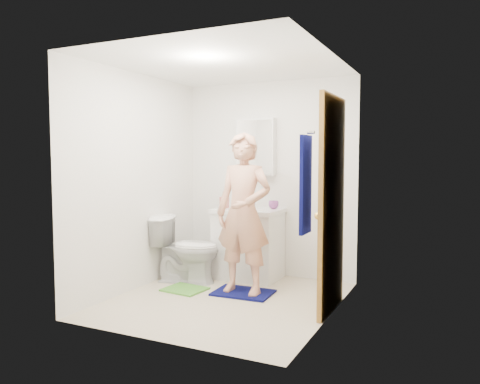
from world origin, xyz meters
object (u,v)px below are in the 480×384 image
man (244,213)px  towel (306,185)px  toilet (187,249)px  soap_dispenser (224,200)px  medicine_cabinet (256,147)px  vanity_cabinet (248,245)px  toothbrush_cup (274,205)px

man → towel: bearing=-39.8°
toilet → soap_dispenser: 0.75m
towel → toilet: towel is taller
towel → man: bearing=138.5°
medicine_cabinet → toilet: bearing=-130.3°
towel → toilet: 2.21m
medicine_cabinet → towel: medicine_cabinet is taller
medicine_cabinet → man: medicine_cabinet is taller
soap_dispenser → man: bearing=-47.8°
soap_dispenser → man: size_ratio=0.12×
vanity_cabinet → man: man is taller
toilet → vanity_cabinet: bearing=-63.1°
soap_dispenser → toothbrush_cup: bearing=16.8°
man → toilet: bearing=169.5°
toilet → man: size_ratio=0.46×
vanity_cabinet → toilet: (-0.59, -0.47, -0.01)m
vanity_cabinet → toothbrush_cup: 0.58m
man → medicine_cabinet: bearing=106.9°
vanity_cabinet → man: 0.84m
toilet → toothbrush_cup: (0.87, 0.59, 0.51)m
vanity_cabinet → toothbrush_cup: toothbrush_cup is taller
medicine_cabinet → vanity_cabinet: bearing=-90.0°
towel → toothbrush_cup: size_ratio=6.56×
soap_dispenser → man: 0.80m
toilet → soap_dispenser: bearing=-46.6°
towel → toothbrush_cup: (-0.90, 1.60, -0.35)m
vanity_cabinet → medicine_cabinet: medicine_cabinet is taller
vanity_cabinet → man: (0.24, -0.65, 0.48)m
medicine_cabinet → man: size_ratio=0.41×
soap_dispenser → man: (0.54, -0.59, -0.07)m
towel → toothbrush_cup: towel is taller
toilet → medicine_cabinet: bearing=-51.9°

